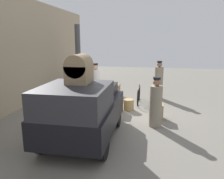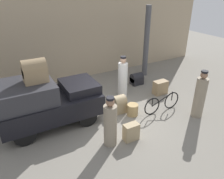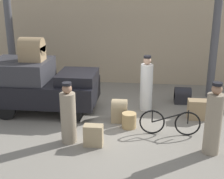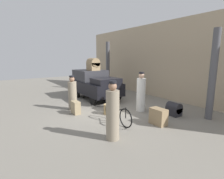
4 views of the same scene
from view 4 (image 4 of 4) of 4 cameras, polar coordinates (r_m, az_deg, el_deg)
ground_plane at (r=8.58m, az=-1.87°, el=-6.18°), size 30.00×30.00×0.00m
station_building_facade at (r=10.96m, az=16.54°, el=8.99°), size 16.00×0.15×4.50m
canopy_pillar_left at (r=12.98m, az=-1.37°, el=7.51°), size 0.27×0.27×3.55m
canopy_pillar_right at (r=7.87m, az=30.05°, el=4.05°), size 0.27×0.27×3.55m
truck at (r=10.47m, az=-5.53°, el=1.97°), size 3.33×1.76×1.68m
bicycle at (r=6.61m, az=1.84°, el=-8.10°), size 1.66×0.04×0.74m
wicker_basket at (r=7.71m, az=-1.20°, el=-6.42°), size 0.41×0.41×0.44m
porter_with_bicycle at (r=8.43m, az=-12.79°, el=-1.57°), size 0.40×0.40×1.63m
porter_lifting_near_truck at (r=8.11m, az=9.43°, el=-1.27°), size 0.40×0.40×1.81m
porter_standing_middle at (r=5.25m, az=0.21°, el=-7.76°), size 0.40×0.40×1.80m
trunk_barrel_dark at (r=7.99m, az=19.56°, el=-6.08°), size 0.56×0.45×0.57m
trunk_wicker_pale at (r=7.89m, az=-11.77°, el=-5.79°), size 0.48×0.28×0.56m
suitcase_small_leather at (r=8.18m, az=0.20°, el=-4.52°), size 0.46×0.46×0.69m
suitcase_tan_flat at (r=6.76m, az=14.90°, el=-8.53°), size 0.62×0.37×0.61m
trunk_on_truck_roof at (r=10.54m, az=-6.17°, el=8.13°), size 0.72×0.57×0.73m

